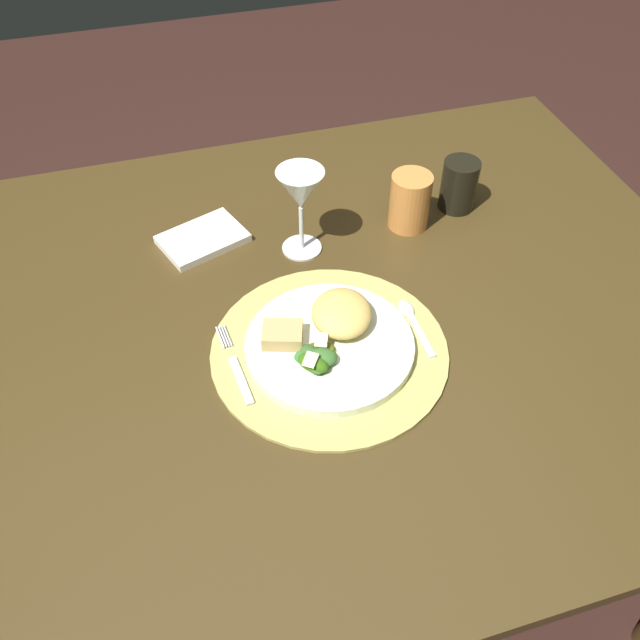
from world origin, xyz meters
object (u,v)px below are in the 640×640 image
Objects in this scene: napkin at (203,239)px; dining_table at (305,365)px; spoon at (412,319)px; dark_tumbler at (459,185)px; dinner_plate at (329,346)px; fork at (236,368)px; amber_tumbler at (410,201)px; wine_glass at (301,193)px.

dining_table is at bearing -61.53° from napkin.
spoon is 1.30× the size of dark_tumbler.
dinner_plate is 1.59× the size of fork.
dark_tumbler is (0.35, 0.20, 0.17)m from dining_table.
amber_tumbler is (0.24, 0.17, 0.17)m from dining_table.
dinner_plate is 1.60× the size of wine_glass.
wine_glass is at bearing -176.63° from amber_tumbler.
wine_glass is at bearing -22.54° from napkin.
fork is 1.67× the size of dark_tumbler.
fork is 0.31m from napkin.
napkin is at bearing 89.36° from fork.
dining_table is 9.82× the size of napkin.
spoon reaches higher than fork.
amber_tumbler is at bearing -8.65° from napkin.
wine_glass is 0.32m from dark_tumbler.
spoon is at bearing 8.86° from dinner_plate.
wine_glass reaches higher than dinner_plate.
fork is 0.29m from spoon.
wine_glass reaches higher than fork.
dinner_plate is 0.14m from fork.
amber_tumbler reaches higher than napkin.
spoon is 0.25m from amber_tumbler.
amber_tumbler is 0.11m from dark_tumbler.
dinner_plate is 2.65× the size of dark_tumbler.
fork reaches higher than dining_table.
wine_glass is 1.66× the size of dark_tumbler.
spoon is at bearing -126.68° from dark_tumbler.
dinner_plate is at bearing -171.14° from spoon.
dark_tumbler reaches higher than dining_table.
dark_tumbler is (0.47, -0.03, 0.04)m from napkin.
wine_glass is (0.16, -0.07, 0.11)m from napkin.
amber_tumbler is at bearing 69.93° from spoon.
napkin is 1.49× the size of dark_tumbler.
dinner_plate is at bearing -131.69° from amber_tumbler.
wine_glass is at bearing 55.24° from fork.
napkin is at bearing 114.10° from dinner_plate.
dining_table is 0.16m from dinner_plate.
dark_tumbler is at bearing 29.17° from dining_table.
napkin is at bearing 157.46° from wine_glass.
napkin is 1.39× the size of amber_tumbler.
dining_table is 0.35m from amber_tumbler.
napkin is at bearing 171.35° from amber_tumbler.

